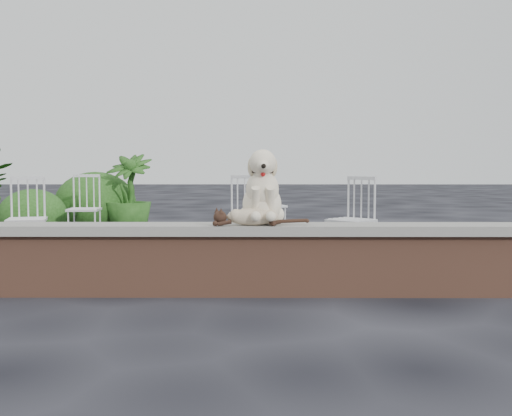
{
  "coord_description": "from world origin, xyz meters",
  "views": [
    {
      "loc": [
        0.91,
        -4.91,
        1.06
      ],
      "look_at": [
        0.89,
        0.2,
        0.7
      ],
      "focal_mm": 42.21,
      "sensor_mm": 36.0,
      "label": 1
    }
  ],
  "objects_px": {
    "chair_d": "(351,219)",
    "chair_e": "(269,205)",
    "cat": "(252,216)",
    "chair_b": "(84,208)",
    "potted_plant_b": "(129,194)",
    "dog": "(262,186)",
    "chair_c": "(250,211)",
    "chair_a": "(27,218)"
  },
  "relations": [
    {
      "from": "dog",
      "to": "chair_c",
      "type": "xyz_separation_m",
      "value": [
        -0.14,
        2.85,
        -0.42
      ]
    },
    {
      "from": "cat",
      "to": "chair_d",
      "type": "bearing_deg",
      "value": 57.67
    },
    {
      "from": "chair_d",
      "to": "chair_b",
      "type": "xyz_separation_m",
      "value": [
        -3.47,
        1.68,
        0.0
      ]
    },
    {
      "from": "dog",
      "to": "chair_b",
      "type": "xyz_separation_m",
      "value": [
        -2.46,
        3.39,
        -0.42
      ]
    },
    {
      "from": "dog",
      "to": "chair_e",
      "type": "relative_size",
      "value": 0.66
    },
    {
      "from": "chair_d",
      "to": "chair_b",
      "type": "height_order",
      "value": "same"
    },
    {
      "from": "chair_a",
      "to": "chair_c",
      "type": "distance_m",
      "value": 2.73
    },
    {
      "from": "dog",
      "to": "potted_plant_b",
      "type": "xyz_separation_m",
      "value": [
        -2.02,
        4.28,
        -0.27
      ]
    },
    {
      "from": "chair_d",
      "to": "chair_b",
      "type": "relative_size",
      "value": 1.0
    },
    {
      "from": "cat",
      "to": "chair_b",
      "type": "xyz_separation_m",
      "value": [
        -2.38,
        3.54,
        -0.19
      ]
    },
    {
      "from": "chair_d",
      "to": "potted_plant_b",
      "type": "relative_size",
      "value": 0.76
    },
    {
      "from": "chair_a",
      "to": "chair_b",
      "type": "distance_m",
      "value": 1.61
    },
    {
      "from": "chair_c",
      "to": "potted_plant_b",
      "type": "distance_m",
      "value": 2.37
    },
    {
      "from": "chair_d",
      "to": "chair_e",
      "type": "height_order",
      "value": "same"
    },
    {
      "from": "potted_plant_b",
      "to": "chair_e",
      "type": "bearing_deg",
      "value": -2.96
    },
    {
      "from": "chair_d",
      "to": "chair_a",
      "type": "height_order",
      "value": "same"
    },
    {
      "from": "chair_d",
      "to": "chair_c",
      "type": "bearing_deg",
      "value": 179.92
    },
    {
      "from": "chair_d",
      "to": "chair_c",
      "type": "xyz_separation_m",
      "value": [
        -1.14,
        1.14,
        0.0
      ]
    },
    {
      "from": "chair_e",
      "to": "chair_a",
      "type": "bearing_deg",
      "value": 107.56
    },
    {
      "from": "chair_b",
      "to": "chair_c",
      "type": "relative_size",
      "value": 1.0
    },
    {
      "from": "dog",
      "to": "chair_c",
      "type": "relative_size",
      "value": 0.66
    },
    {
      "from": "cat",
      "to": "chair_e",
      "type": "relative_size",
      "value": 0.98
    },
    {
      "from": "dog",
      "to": "chair_d",
      "type": "xyz_separation_m",
      "value": [
        1.0,
        1.71,
        -0.42
      ]
    },
    {
      "from": "dog",
      "to": "chair_b",
      "type": "bearing_deg",
      "value": 123.88
    },
    {
      "from": "dog",
      "to": "chair_e",
      "type": "bearing_deg",
      "value": 86.04
    },
    {
      "from": "chair_b",
      "to": "dog",
      "type": "bearing_deg",
      "value": -58.45
    },
    {
      "from": "chair_d",
      "to": "chair_b",
      "type": "distance_m",
      "value": 3.85
    },
    {
      "from": "cat",
      "to": "potted_plant_b",
      "type": "distance_m",
      "value": 4.83
    },
    {
      "from": "dog",
      "to": "chair_d",
      "type": "relative_size",
      "value": 0.66
    },
    {
      "from": "dog",
      "to": "chair_c",
      "type": "bearing_deg",
      "value": 90.64
    },
    {
      "from": "dog",
      "to": "chair_a",
      "type": "relative_size",
      "value": 0.66
    },
    {
      "from": "cat",
      "to": "chair_c",
      "type": "distance_m",
      "value": 3.01
    },
    {
      "from": "cat",
      "to": "chair_e",
      "type": "distance_m",
      "value": 4.32
    },
    {
      "from": "chair_a",
      "to": "potted_plant_b",
      "type": "height_order",
      "value": "potted_plant_b"
    },
    {
      "from": "chair_e",
      "to": "chair_b",
      "type": "bearing_deg",
      "value": 83.68
    },
    {
      "from": "dog",
      "to": "chair_c",
      "type": "height_order",
      "value": "dog"
    },
    {
      "from": "cat",
      "to": "chair_d",
      "type": "relative_size",
      "value": 0.98
    },
    {
      "from": "chair_b",
      "to": "chair_c",
      "type": "height_order",
      "value": "same"
    },
    {
      "from": "dog",
      "to": "chair_a",
      "type": "bearing_deg",
      "value": 143.81
    },
    {
      "from": "chair_a",
      "to": "potted_plant_b",
      "type": "xyz_separation_m",
      "value": [
        0.63,
        2.48,
        0.15
      ]
    },
    {
      "from": "dog",
      "to": "potted_plant_b",
      "type": "height_order",
      "value": "potted_plant_b"
    },
    {
      "from": "chair_d",
      "to": "chair_e",
      "type": "distance_m",
      "value": 2.6
    }
  ]
}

